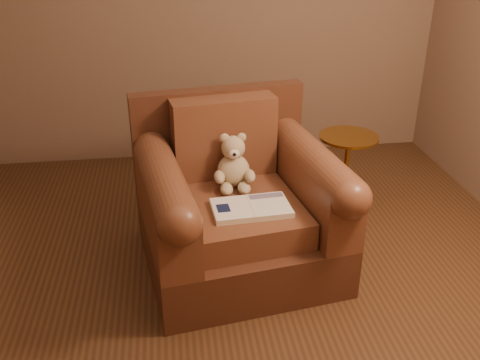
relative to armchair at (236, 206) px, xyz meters
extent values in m
plane|color=#4E311A|center=(-0.11, -0.33, -0.38)|extent=(4.00, 4.00, 0.00)
cube|color=#4E2A1A|center=(0.01, -0.05, -0.22)|extent=(1.22, 1.18, 0.30)
cube|color=#4E2A1A|center=(-0.06, 0.41, 0.26)|extent=(1.08, 0.27, 0.67)
cube|color=brown|center=(0.02, -0.10, 0.01)|extent=(0.73, 0.84, 0.16)
cube|color=brown|center=(-0.04, 0.27, 0.33)|extent=(0.64, 0.27, 0.49)
cube|color=brown|center=(-0.41, -0.17, 0.10)|extent=(0.35, 0.94, 0.35)
cube|color=brown|center=(0.44, -0.03, 0.10)|extent=(0.35, 0.94, 0.35)
cylinder|color=brown|center=(-0.41, -0.17, 0.27)|extent=(0.35, 0.94, 0.22)
cylinder|color=brown|center=(0.44, -0.03, 0.27)|extent=(0.35, 0.94, 0.22)
ellipsoid|color=tan|center=(0.00, 0.10, 0.18)|extent=(0.19, 0.17, 0.20)
sphere|color=tan|center=(0.00, 0.12, 0.32)|extent=(0.14, 0.14, 0.14)
ellipsoid|color=tan|center=(-0.05, 0.12, 0.38)|extent=(0.06, 0.03, 0.06)
ellipsoid|color=tan|center=(0.05, 0.12, 0.38)|extent=(0.06, 0.03, 0.06)
ellipsoid|color=beige|center=(-0.01, 0.05, 0.31)|extent=(0.07, 0.04, 0.06)
sphere|color=black|center=(-0.01, 0.03, 0.32)|extent=(0.02, 0.02, 0.02)
ellipsoid|color=tan|center=(-0.10, 0.03, 0.18)|extent=(0.06, 0.13, 0.06)
ellipsoid|color=tan|center=(0.08, 0.02, 0.18)|extent=(0.06, 0.13, 0.06)
ellipsoid|color=tan|center=(-0.06, -0.01, 0.12)|extent=(0.08, 0.13, 0.06)
ellipsoid|color=tan|center=(0.04, -0.01, 0.12)|extent=(0.08, 0.13, 0.06)
cube|color=beige|center=(0.05, -0.22, 0.10)|extent=(0.44, 0.28, 0.03)
cube|color=white|center=(-0.05, -0.23, 0.12)|extent=(0.22, 0.27, 0.00)
cube|color=white|center=(0.16, -0.22, 0.12)|extent=(0.22, 0.27, 0.00)
cube|color=beige|center=(0.05, -0.22, 0.12)|extent=(0.03, 0.25, 0.00)
cube|color=#0F1638|center=(-0.10, -0.23, 0.12)|extent=(0.07, 0.09, 0.00)
cube|color=slate|center=(0.15, -0.13, 0.12)|extent=(0.19, 0.07, 0.00)
cylinder|color=#B98933|center=(0.84, 0.52, -0.36)|extent=(0.32, 0.32, 0.02)
cylinder|color=#B98933|center=(0.84, 0.52, -0.09)|extent=(0.03, 0.03, 0.53)
cylinder|color=#B98933|center=(0.84, 0.52, 0.18)|extent=(0.41, 0.41, 0.02)
cylinder|color=#B98933|center=(0.84, 0.52, 0.17)|extent=(0.03, 0.03, 0.02)
camera|label=1|loc=(-0.35, -2.73, 1.53)|focal=40.00mm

